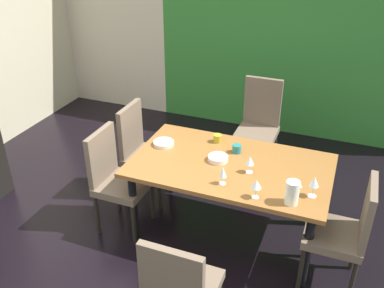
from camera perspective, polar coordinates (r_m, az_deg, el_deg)
name	(u,v)px	position (r m, az deg, el deg)	size (l,w,h in m)	color
ground_plane	(147,246)	(4.01, -5.95, -13.34)	(5.39, 5.60, 0.02)	black
back_panel_interior	(112,11)	(6.43, -10.68, 16.99)	(1.66, 0.10, 2.80)	beige
garden_window_panel	(305,28)	(5.54, 14.82, 14.67)	(3.73, 0.10, 2.80)	#2F752D
dining_table	(230,172)	(3.75, 5.12, -3.71)	(1.71, 1.01, 0.75)	#915B2C
chair_right_near	(346,229)	(3.51, 19.88, -10.62)	(0.44, 0.44, 0.97)	brown
chair_left_far	(142,148)	(4.35, -6.70, -0.55)	(0.45, 0.44, 1.00)	brown
chair_left_near	(115,176)	(3.96, -10.25, -4.20)	(0.45, 0.44, 0.98)	brown
chair_head_near	(179,288)	(2.90, -1.71, -18.59)	(0.44, 0.44, 0.96)	brown
chair_head_far	(259,122)	(4.88, 8.92, 2.94)	(0.44, 0.45, 1.05)	brown
wine_glass_left	(256,185)	(3.25, 8.59, -5.38)	(0.08, 0.08, 0.16)	silver
wine_glass_north	(314,182)	(3.35, 16.00, -4.92)	(0.07, 0.07, 0.18)	silver
wine_glass_center	(250,161)	(3.55, 7.73, -2.26)	(0.07, 0.07, 0.15)	silver
wine_glass_right	(223,173)	(3.39, 4.14, -3.83)	(0.06, 0.06, 0.15)	silver
serving_bowl_rear	(218,158)	(3.73, 3.49, -1.92)	(0.18, 0.18, 0.04)	#F4DAD3
serving_bowl_near_shelf	(164,143)	(3.98, -3.79, 0.12)	(0.19, 0.19, 0.04)	beige
cup_west	(217,138)	(4.02, 3.42, 0.76)	(0.08, 0.08, 0.08)	#AB9626
cup_east	(237,149)	(3.86, 5.99, -0.63)	(0.08, 0.08, 0.08)	#237170
pitcher_front	(292,192)	(3.25, 13.23, -6.30)	(0.12, 0.10, 0.19)	white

